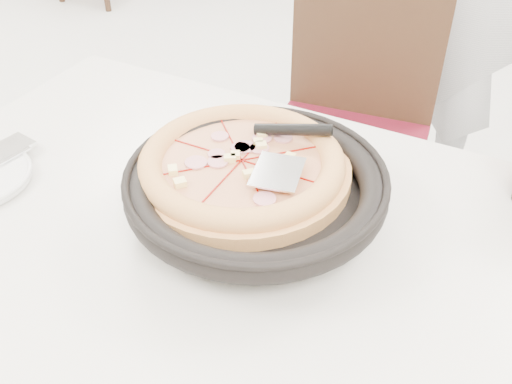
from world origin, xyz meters
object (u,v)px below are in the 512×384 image
at_px(pizza_pan, 256,196).
at_px(pizza, 242,171).
at_px(main_table, 232,373).
at_px(chair_far, 344,143).

relative_size(pizza_pan, pizza, 1.06).
relative_size(main_table, pizza, 3.43).
bearing_deg(pizza_pan, main_table, -116.79).
relative_size(main_table, chair_far, 1.26).
height_order(pizza_pan, pizza, pizza).
xyz_separation_m(pizza_pan, pizza, (-0.04, 0.03, 0.02)).
distance_m(chair_far, pizza_pan, 0.75).
xyz_separation_m(main_table, chair_far, (-0.05, 0.72, 0.10)).
distance_m(main_table, chair_far, 0.73).
relative_size(chair_far, pizza, 2.72).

